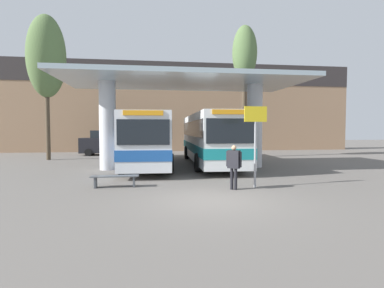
{
  "coord_description": "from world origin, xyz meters",
  "views": [
    {
      "loc": [
        -1.92,
        -9.42,
        2.29
      ],
      "look_at": [
        0.0,
        4.4,
        1.6
      ],
      "focal_mm": 28.0,
      "sensor_mm": 36.0,
      "label": 1
    }
  ],
  "objects": [
    {
      "name": "poplar_tree_behind_left",
      "position": [
        -9.51,
        14.19,
        7.62
      ],
      "size": [
        2.76,
        2.76,
        10.71
      ],
      "color": "#473A2B",
      "rests_on": "ground_plane"
    },
    {
      "name": "transit_bus_center_bay",
      "position": [
        1.95,
        9.99,
        1.8
      ],
      "size": [
        3.05,
        12.21,
        3.22
      ],
      "rotation": [
        0.0,
        0.0,
        3.11
      ],
      "color": "white",
      "rests_on": "ground_plane"
    },
    {
      "name": "info_sign_platform",
      "position": [
        2.14,
        1.81,
        2.26
      ],
      "size": [
        0.9,
        0.09,
        3.18
      ],
      "color": "gray",
      "rests_on": "ground_plane"
    },
    {
      "name": "townhouse_backdrop",
      "position": [
        0.0,
        22.05,
        5.41
      ],
      "size": [
        40.0,
        0.58,
        9.28
      ],
      "color": "#9E7A5B",
      "rests_on": "ground_plane"
    },
    {
      "name": "station_canopy",
      "position": [
        0.0,
        7.99,
        4.37
      ],
      "size": [
        13.63,
        6.7,
        5.21
      ],
      "color": "silver",
      "rests_on": "ground_plane"
    },
    {
      "name": "ground_plane",
      "position": [
        0.0,
        0.0,
        0.0
      ],
      "size": [
        100.0,
        100.0,
        0.0
      ],
      "primitive_type": "plane",
      "color": "#605B56"
    },
    {
      "name": "pedestrian_waiting",
      "position": [
        1.2,
        1.5,
        1.03
      ],
      "size": [
        0.55,
        0.46,
        1.68
      ],
      "rotation": [
        0.0,
        0.0,
        -0.64
      ],
      "color": "black",
      "rests_on": "ground_plane"
    },
    {
      "name": "waiting_bench_near_pillar",
      "position": [
        -3.32,
        2.61,
        0.35
      ],
      "size": [
        1.85,
        0.44,
        0.46
      ],
      "color": "#4C5156",
      "rests_on": "ground_plane"
    },
    {
      "name": "poplar_tree_behind_right",
      "position": [
        5.65,
        14.2,
        8.16
      ],
      "size": [
        1.99,
        1.99,
        10.65
      ],
      "color": "#473A2B",
      "rests_on": "ground_plane"
    },
    {
      "name": "transit_bus_left_bay",
      "position": [
        -2.02,
        9.14,
        1.76
      ],
      "size": [
        3.05,
        10.81,
        3.14
      ],
      "rotation": [
        0.0,
        0.0,
        3.1
      ],
      "color": "silver",
      "rests_on": "ground_plane"
    },
    {
      "name": "parked_car_street",
      "position": [
        -5.85,
        18.0,
        1.05
      ],
      "size": [
        4.36,
        2.1,
        2.19
      ],
      "rotation": [
        0.0,
        0.0,
        -0.01
      ],
      "color": "black",
      "rests_on": "ground_plane"
    }
  ]
}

